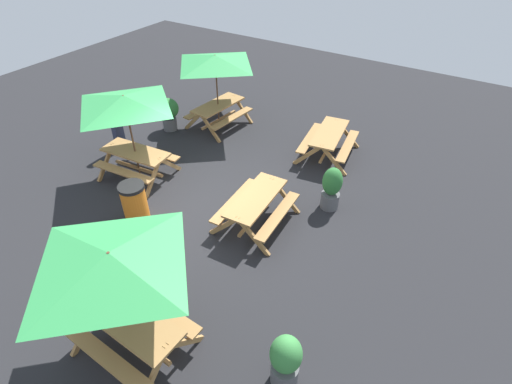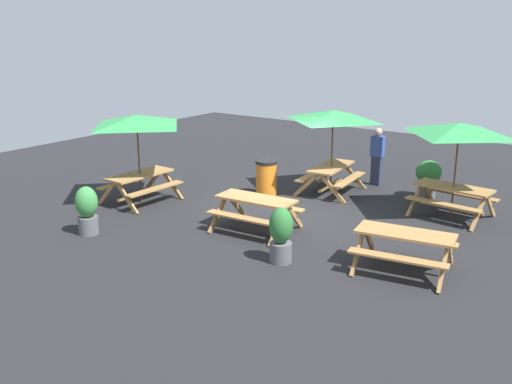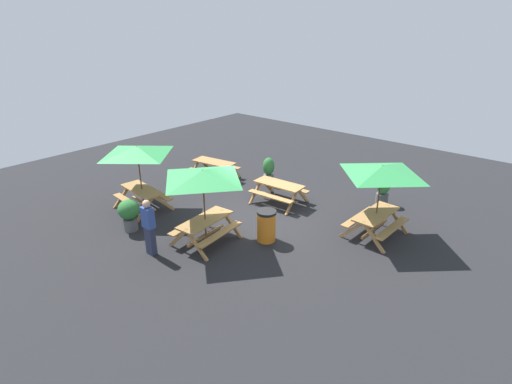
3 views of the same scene
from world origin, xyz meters
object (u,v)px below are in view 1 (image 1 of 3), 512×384
(picnic_table_3, at_px, (329,138))
(picnic_table_4, at_px, (126,107))
(trash_bin_orange, at_px, (135,203))
(potted_plant_1, at_px, (168,112))
(picnic_table_0, at_px, (113,268))
(potted_plant_2, at_px, (286,360))
(person_standing, at_px, (116,122))
(picnic_table_1, at_px, (216,66))
(potted_plant_0, at_px, (332,188))
(picnic_table_2, at_px, (256,204))

(picnic_table_3, xyz_separation_m, picnic_table_4, (3.60, -3.85, 1.43))
(trash_bin_orange, distance_m, potted_plant_1, 4.32)
(picnic_table_0, relative_size, potted_plant_2, 2.14)
(picnic_table_3, relative_size, person_standing, 1.19)
(trash_bin_orange, relative_size, potted_plant_1, 0.95)
(picnic_table_1, bearing_deg, potted_plant_0, 73.89)
(potted_plant_2, bearing_deg, picnic_table_0, -71.02)
(picnic_table_0, bearing_deg, trash_bin_orange, 137.51)
(picnic_table_2, height_order, potted_plant_2, potted_plant_2)
(picnic_table_3, relative_size, picnic_table_4, 0.85)
(picnic_table_0, height_order, picnic_table_3, picnic_table_0)
(potted_plant_0, relative_size, potted_plant_2, 1.02)
(trash_bin_orange, bearing_deg, picnic_table_4, -136.23)
(trash_bin_orange, height_order, potted_plant_2, potted_plant_2)
(trash_bin_orange, relative_size, person_standing, 0.59)
(picnic_table_0, distance_m, person_standing, 6.79)
(picnic_table_0, xyz_separation_m, person_standing, (-4.37, -5.09, -1.10))
(picnic_table_2, bearing_deg, trash_bin_orange, -64.16)
(picnic_table_1, xyz_separation_m, potted_plant_1, (1.01, -1.19, -1.38))
(trash_bin_orange, xyz_separation_m, potted_plant_0, (-2.80, 3.60, 0.08))
(potted_plant_1, bearing_deg, picnic_table_2, 63.69)
(potted_plant_0, bearing_deg, picnic_table_2, -39.77)
(potted_plant_0, height_order, potted_plant_1, potted_plant_0)
(picnic_table_2, bearing_deg, picnic_table_4, -92.77)
(trash_bin_orange, distance_m, person_standing, 3.39)
(picnic_table_4, xyz_separation_m, potted_plant_0, (-1.49, 4.85, -1.41))
(picnic_table_2, height_order, potted_plant_1, potted_plant_1)
(picnic_table_3, height_order, person_standing, person_standing)
(picnic_table_0, height_order, trash_bin_orange, picnic_table_0)
(picnic_table_2, xyz_separation_m, picnic_table_4, (0.05, -3.66, 1.43))
(picnic_table_0, bearing_deg, person_standing, 141.60)
(picnic_table_2, height_order, picnic_table_4, picnic_table_4)
(picnic_table_3, height_order, potted_plant_2, potted_plant_2)
(trash_bin_orange, height_order, potted_plant_0, potted_plant_0)
(picnic_table_4, bearing_deg, picnic_table_1, 82.02)
(picnic_table_2, bearing_deg, picnic_table_3, 173.24)
(potted_plant_2, bearing_deg, picnic_table_4, -115.39)
(picnic_table_0, relative_size, trash_bin_orange, 2.38)
(potted_plant_1, bearing_deg, person_standing, -14.46)
(picnic_table_3, bearing_deg, potted_plant_2, 9.87)
(picnic_table_1, xyz_separation_m, potted_plant_2, (6.22, 5.84, -1.41))
(picnic_table_1, distance_m, picnic_table_4, 3.38)
(potted_plant_0, bearing_deg, potted_plant_1, -98.50)
(potted_plant_1, height_order, potted_plant_2, potted_plant_2)
(picnic_table_1, height_order, potted_plant_2, picnic_table_1)
(picnic_table_2, bearing_deg, potted_plant_2, 35.35)
(picnic_table_0, bearing_deg, picnic_table_3, 90.49)
(picnic_table_0, xyz_separation_m, trash_bin_orange, (-2.36, -2.38, -1.49))
(picnic_table_1, relative_size, picnic_table_4, 1.00)
(potted_plant_0, bearing_deg, picnic_table_4, -72.93)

